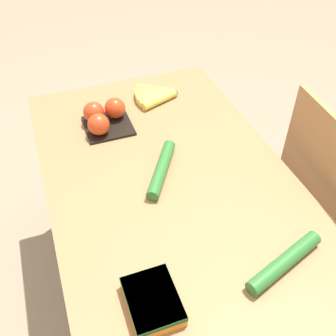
{
  "coord_description": "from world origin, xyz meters",
  "views": [
    {
      "loc": [
        0.88,
        -0.32,
        1.62
      ],
      "look_at": [
        0.0,
        0.0,
        0.76
      ],
      "focal_mm": 42.0,
      "sensor_mm": 36.0,
      "label": 1
    }
  ],
  "objects_px": {
    "banana_bunch": "(157,95)",
    "chair": "(329,211)",
    "tomato_pack": "(104,117)",
    "cucumber_far": "(285,262)",
    "carrot_bag": "(153,301)",
    "cucumber_near": "(162,169)"
  },
  "relations": [
    {
      "from": "carrot_bag",
      "to": "cucumber_far",
      "type": "relative_size",
      "value": 0.6
    },
    {
      "from": "chair",
      "to": "cucumber_far",
      "type": "bearing_deg",
      "value": 126.27
    },
    {
      "from": "carrot_bag",
      "to": "cucumber_near",
      "type": "height_order",
      "value": "same"
    },
    {
      "from": "banana_bunch",
      "to": "tomato_pack",
      "type": "bearing_deg",
      "value": -65.38
    },
    {
      "from": "tomato_pack",
      "to": "cucumber_far",
      "type": "distance_m",
      "value": 0.83
    },
    {
      "from": "banana_bunch",
      "to": "tomato_pack",
      "type": "distance_m",
      "value": 0.27
    },
    {
      "from": "chair",
      "to": "cucumber_far",
      "type": "xyz_separation_m",
      "value": [
        0.27,
        -0.43,
        0.26
      ]
    },
    {
      "from": "carrot_bag",
      "to": "cucumber_far",
      "type": "distance_m",
      "value": 0.36
    },
    {
      "from": "tomato_pack",
      "to": "cucumber_far",
      "type": "bearing_deg",
      "value": 21.27
    },
    {
      "from": "chair",
      "to": "banana_bunch",
      "type": "xyz_separation_m",
      "value": [
        -0.61,
        -0.48,
        0.26
      ]
    },
    {
      "from": "cucumber_near",
      "to": "cucumber_far",
      "type": "relative_size",
      "value": 0.93
    },
    {
      "from": "banana_bunch",
      "to": "chair",
      "type": "bearing_deg",
      "value": 38.15
    },
    {
      "from": "chair",
      "to": "cucumber_far",
      "type": "distance_m",
      "value": 0.57
    },
    {
      "from": "cucumber_near",
      "to": "cucumber_far",
      "type": "xyz_separation_m",
      "value": [
        0.45,
        0.18,
        0.0
      ]
    },
    {
      "from": "tomato_pack",
      "to": "cucumber_far",
      "type": "xyz_separation_m",
      "value": [
        0.77,
        0.3,
        -0.02
      ]
    },
    {
      "from": "banana_bunch",
      "to": "cucumber_near",
      "type": "relative_size",
      "value": 0.75
    },
    {
      "from": "chair",
      "to": "banana_bunch",
      "type": "bearing_deg",
      "value": 42.0
    },
    {
      "from": "banana_bunch",
      "to": "cucumber_far",
      "type": "relative_size",
      "value": 0.7
    },
    {
      "from": "tomato_pack",
      "to": "cucumber_far",
      "type": "height_order",
      "value": "tomato_pack"
    },
    {
      "from": "cucumber_far",
      "to": "chair",
      "type": "bearing_deg",
      "value": 122.43
    },
    {
      "from": "cucumber_near",
      "to": "tomato_pack",
      "type": "bearing_deg",
      "value": -160.18
    },
    {
      "from": "carrot_bag",
      "to": "cucumber_far",
      "type": "bearing_deg",
      "value": 88.06
    }
  ]
}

